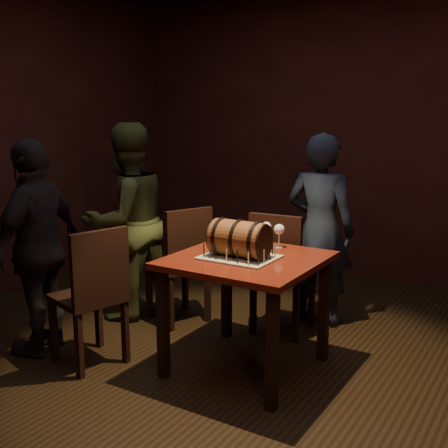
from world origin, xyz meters
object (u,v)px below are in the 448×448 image
Objects in this scene: pub_table at (247,274)px; barrel_cake at (239,239)px; chair_left_front at (94,290)px; wine_glass_mid at (266,228)px; chair_left_rear at (183,259)px; person_left_front at (39,248)px; chair_back at (280,267)px; person_back at (320,230)px; pint_of_ale at (241,238)px; wine_glass_right at (279,230)px; wine_glass_left at (237,227)px; person_left_rear at (127,222)px.

barrel_cake is (-0.02, -0.05, 0.24)m from pub_table.
chair_left_front is (-0.86, -0.49, -0.12)m from pub_table.
wine_glass_mid is 0.84m from chair_left_rear.
wine_glass_mid is 1.56m from person_left_front.
person_back is at bearing 69.27° from chair_back.
wine_glass_mid is 1.07× the size of pint_of_ale.
wine_glass_right is 0.17× the size of chair_left_front.
person_back is at bearing 33.48° from chair_left_rear.
chair_left_rear reaches higher than pub_table.
wine_glass_right is at bearing 41.75° from chair_left_front.
wine_glass_right is at bearing -65.61° from chair_back.
pint_of_ale is at bearing 74.62° from person_back.
chair_back is at bearing 67.74° from person_back.
chair_back reaches higher than pub_table.
wine_glass_right is 0.11× the size of person_back.
pint_of_ale is (-0.20, -0.17, -0.05)m from wine_glass_right.
chair_back is (0.17, 0.34, -0.35)m from wine_glass_left.
chair_left_front is at bearing -125.04° from chair_back.
wine_glass_left is 1.00× the size of wine_glass_right.
chair_back is at bearing 96.65° from pub_table.
chair_left_front reaches higher than pub_table.
person_left_rear is at bearing 24.87° from person_back.
chair_left_rear is 1.09m from person_left_front.
person_left_rear is at bearing -169.25° from chair_left_rear.
chair_back reaches higher than wine_glass_left.
pint_of_ale reaches higher than pub_table.
chair_left_front is at bearing 77.71° from person_left_front.
pint_of_ale is 0.16× the size of chair_left_front.
person_left_front reaches higher than chair_back.
chair_left_front is (-0.72, -0.65, -0.30)m from pint_of_ale.
wine_glass_left and wine_glass_right have the same top height.
chair_left_front is at bearing -138.25° from wine_glass_right.
wine_glass_left is 0.11× the size of person_left_front.
chair_left_rear is 1.09m from person_back.
wine_glass_right is at bearing 77.26° from barrel_cake.
chair_left_front is (-0.83, -0.44, -0.35)m from barrel_cake.
wine_glass_mid is 0.10× the size of person_left_rear.
person_back reaches higher than wine_glass_right.
wine_glass_right is 0.48m from chair_back.
person_left_rear is at bearing -179.54° from wine_glass_mid.
chair_back reaches higher than wine_glass_right.
chair_left_front is at bearing -92.67° from chair_left_rear.
chair_left_front is at bearing -150.41° from pub_table.
chair_left_rear is 0.63× the size of person_left_front.
barrel_cake is at bearing 88.85° from person_left_rear.
person_left_rear reaches higher than pub_table.
chair_back is 1.71m from person_left_front.
person_left_front reaches higher than wine_glass_mid.
chair_left_front is (-0.92, -0.82, -0.35)m from wine_glass_right.
barrel_cake is 0.25m from pint_of_ale.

